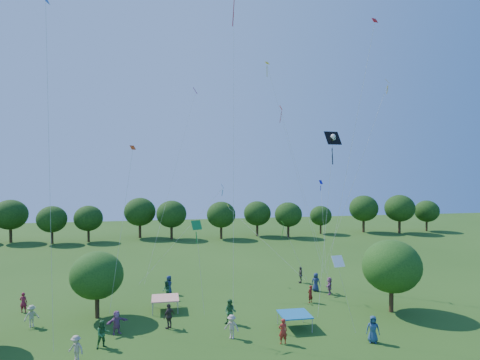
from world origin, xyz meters
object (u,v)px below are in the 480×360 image
near_tree_east (392,266)px  tent_blue (295,314)px  near_tree_north (97,275)px  red_high_kite (234,43)px  tent_red_stripe (165,298)px  pirate_kite (333,141)px

near_tree_east → tent_blue: size_ratio=2.69×
near_tree_north → red_high_kite: size_ratio=0.21×
tent_red_stripe → tent_blue: size_ratio=1.00×
near_tree_north → tent_red_stripe: bearing=7.7°
tent_red_stripe → pirate_kite: (11.89, -6.37, 12.69)m
near_tree_north → pirate_kite: size_ratio=0.40×
near_tree_east → tent_red_stripe: size_ratio=2.69×
red_high_kite → tent_red_stripe: bearing=146.4°
red_high_kite → pirate_kite: bearing=-23.6°
pirate_kite → tent_red_stripe: bearing=151.8°
tent_blue → pirate_kite: 12.97m
near_tree_east → tent_blue: bearing=-167.5°
near_tree_east → pirate_kite: bearing=-156.7°
near_tree_north → near_tree_east: size_ratio=0.89×
tent_red_stripe → red_high_kite: bearing=-33.6°
near_tree_east → tent_red_stripe: bearing=168.7°
near_tree_east → red_high_kite: 21.80m
near_tree_east → pirate_kite: pirate_kite is taller
tent_blue → red_high_kite: size_ratio=0.09×
tent_red_stripe → tent_blue: 10.89m
near_tree_east → red_high_kite: (-13.04, 0.21, 17.47)m
tent_red_stripe → red_high_kite: size_ratio=0.09×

